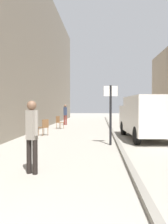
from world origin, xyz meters
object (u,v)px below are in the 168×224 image
delivery_van (147,116)px  cafe_chair_near_window (44,126)px  pedestrian_mid_block (65,113)px  cafe_chair_by_doorway (59,121)px  pedestrian_main_foreground (32,132)px  street_sign_post (111,110)px

delivery_van → cafe_chair_near_window: bearing=165.7°
pedestrian_mid_block → cafe_chair_by_doorway: 3.46m
cafe_chair_by_doorway → pedestrian_mid_block: bearing=-154.4°
pedestrian_main_foreground → street_sign_post: street_sign_post is taller
pedestrian_mid_block → cafe_chair_near_window: size_ratio=1.95×
delivery_van → street_sign_post: street_sign_post is taller
cafe_chair_near_window → street_sign_post: bearing=-90.5°
pedestrian_main_foreground → cafe_chair_near_window: pedestrian_main_foreground is taller
pedestrian_main_foreground → delivery_van: 7.49m
cafe_chair_near_window → cafe_chair_by_doorway: same height
street_sign_post → delivery_van: bearing=-143.9°
street_sign_post → pedestrian_mid_block: bearing=-78.7°
cafe_chair_near_window → delivery_van: bearing=-62.2°
pedestrian_main_foreground → delivery_van: size_ratio=0.36×
cafe_chair_by_doorway → street_sign_post: bearing=51.6°
delivery_van → pedestrian_main_foreground: bearing=-127.7°
pedestrian_main_foreground → cafe_chair_near_window: 7.42m
pedestrian_main_foreground → street_sign_post: size_ratio=0.71×
cafe_chair_by_doorway → cafe_chair_near_window: bearing=22.9°
street_sign_post → cafe_chair_near_window: bearing=-46.2°
pedestrian_mid_block → pedestrian_main_foreground: bearing=116.9°
delivery_van → street_sign_post: bearing=-140.3°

